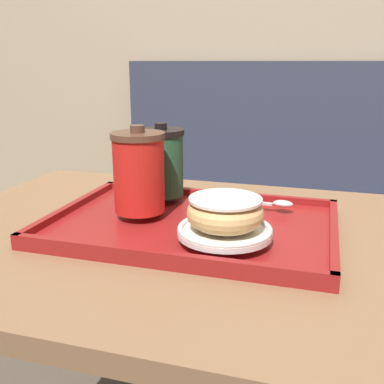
# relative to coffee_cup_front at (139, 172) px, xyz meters

# --- Properties ---
(wall_behind) EXTENTS (8.00, 0.05, 2.40)m
(wall_behind) POSITION_rel_coffee_cup_front_xyz_m (0.11, 1.09, 0.38)
(wall_behind) COLOR tan
(wall_behind) RESTS_ON ground_plane
(booth_bench) EXTENTS (1.46, 0.44, 1.00)m
(booth_bench) POSITION_rel_coffee_cup_front_xyz_m (0.29, 0.85, -0.51)
(booth_bench) COLOR #33384C
(booth_bench) RESTS_ON ground_plane
(cafe_table) EXTENTS (0.93, 0.64, 0.73)m
(cafe_table) POSITION_rel_coffee_cup_front_xyz_m (0.11, -0.01, -0.25)
(cafe_table) COLOR #846042
(cafe_table) RESTS_ON ground_plane
(serving_tray) EXTENTS (0.46, 0.32, 0.02)m
(serving_tray) POSITION_rel_coffee_cup_front_xyz_m (0.09, 0.00, -0.08)
(serving_tray) COLOR maroon
(serving_tray) RESTS_ON cafe_table
(coffee_cup_front) EXTENTS (0.09, 0.09, 0.14)m
(coffee_cup_front) POSITION_rel_coffee_cup_front_xyz_m (0.00, 0.00, 0.00)
(coffee_cup_front) COLOR red
(coffee_cup_front) RESTS_ON serving_tray
(coffee_cup_rear) EXTENTS (0.09, 0.09, 0.14)m
(coffee_cup_rear) POSITION_rel_coffee_cup_front_xyz_m (0.00, 0.10, -0.00)
(coffee_cup_rear) COLOR #235638
(coffee_cup_rear) RESTS_ON serving_tray
(plate_with_chocolate_donut) EXTENTS (0.14, 0.14, 0.01)m
(plate_with_chocolate_donut) POSITION_rel_coffee_cup_front_xyz_m (0.16, -0.07, -0.06)
(plate_with_chocolate_donut) COLOR white
(plate_with_chocolate_donut) RESTS_ON serving_tray
(donut_chocolate_glazed) EXTENTS (0.11, 0.11, 0.04)m
(donut_chocolate_glazed) POSITION_rel_coffee_cup_front_xyz_m (0.16, -0.07, -0.03)
(donut_chocolate_glazed) COLOR #DBB270
(donut_chocolate_glazed) RESTS_ON plate_with_chocolate_donut
(spoon) EXTENTS (0.13, 0.02, 0.01)m
(spoon) POSITION_rel_coffee_cup_front_xyz_m (0.21, 0.09, -0.06)
(spoon) COLOR silver
(spoon) RESTS_ON serving_tray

